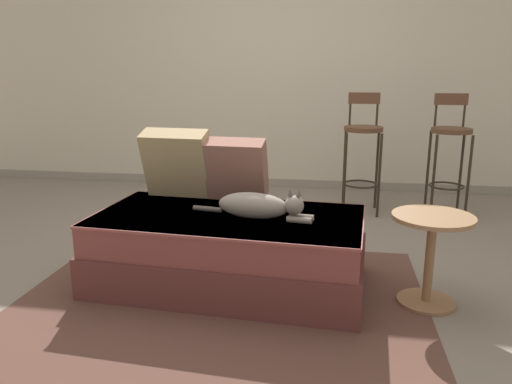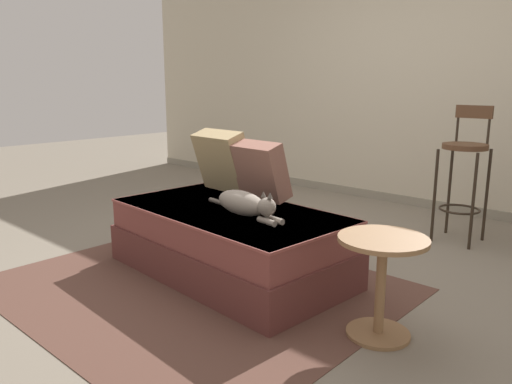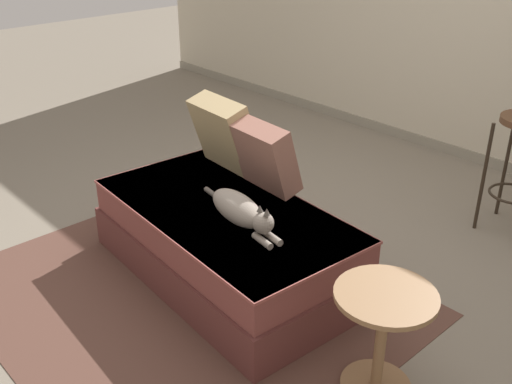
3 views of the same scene
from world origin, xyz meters
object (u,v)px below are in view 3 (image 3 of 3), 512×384
(couch, at_px, (225,241))
(throw_pillow_middle, at_px, (266,157))
(side_table, at_px, (382,328))
(cat, at_px, (240,210))
(throw_pillow_corner, at_px, (225,133))

(couch, bearing_deg, throw_pillow_middle, 92.89)
(couch, relative_size, side_table, 3.21)
(throw_pillow_middle, height_order, cat, throw_pillow_middle)
(throw_pillow_middle, distance_m, cat, 0.45)
(couch, distance_m, side_table, 1.16)
(throw_pillow_corner, height_order, cat, throw_pillow_corner)
(couch, xyz_separation_m, side_table, (1.15, -0.08, 0.11))
(couch, height_order, cat, cat)
(side_table, bearing_deg, cat, 177.77)
(throw_pillow_corner, distance_m, throw_pillow_middle, 0.40)
(throw_pillow_corner, bearing_deg, throw_pillow_middle, -4.08)
(cat, distance_m, side_table, 0.98)
(cat, relative_size, side_table, 1.42)
(throw_pillow_corner, relative_size, throw_pillow_middle, 1.11)
(throw_pillow_middle, height_order, side_table, throw_pillow_middle)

